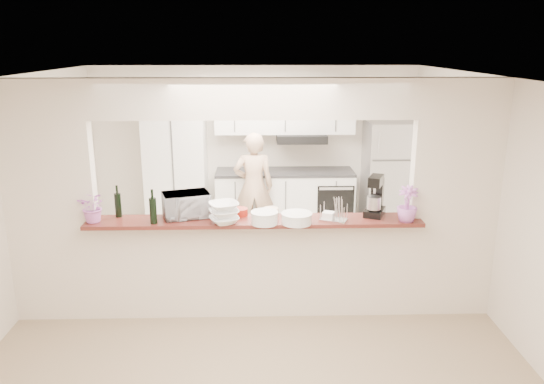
{
  "coord_description": "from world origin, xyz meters",
  "views": [
    {
      "loc": [
        0.04,
        -5.17,
        2.81
      ],
      "look_at": [
        0.19,
        0.3,
        1.28
      ],
      "focal_mm": 35.0,
      "sensor_mm": 36.0,
      "label": 1
    }
  ],
  "objects_px": {
    "toaster_oven": "(186,205)",
    "person": "(254,187)",
    "stand_mixer": "(376,197)",
    "refrigerator": "(389,177)"
  },
  "relations": [
    {
      "from": "stand_mixer",
      "to": "person",
      "type": "distance_m",
      "value": 2.61
    },
    {
      "from": "stand_mixer",
      "to": "toaster_oven",
      "type": "bearing_deg",
      "value": -179.62
    },
    {
      "from": "toaster_oven",
      "to": "stand_mixer",
      "type": "bearing_deg",
      "value": -17.55
    },
    {
      "from": "refrigerator",
      "to": "stand_mixer",
      "type": "distance_m",
      "value": 2.74
    },
    {
      "from": "person",
      "to": "refrigerator",
      "type": "bearing_deg",
      "value": -172.52
    },
    {
      "from": "refrigerator",
      "to": "person",
      "type": "xyz_separation_m",
      "value": [
        -2.08,
        -0.37,
        -0.05
      ]
    },
    {
      "from": "person",
      "to": "stand_mixer",
      "type": "bearing_deg",
      "value": 117.46
    },
    {
      "from": "toaster_oven",
      "to": "person",
      "type": "bearing_deg",
      "value": 55.27
    },
    {
      "from": "toaster_oven",
      "to": "stand_mixer",
      "type": "xyz_separation_m",
      "value": [
        1.96,
        0.01,
        0.06
      ]
    },
    {
      "from": "refrigerator",
      "to": "toaster_oven",
      "type": "xyz_separation_m",
      "value": [
        -2.75,
        -2.6,
        0.37
      ]
    }
  ]
}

